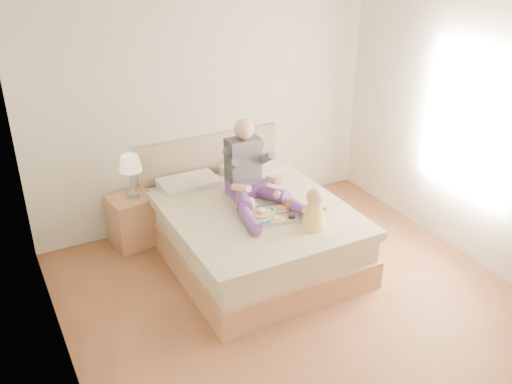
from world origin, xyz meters
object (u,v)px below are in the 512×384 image
tray (271,213)px  nightstand (133,220)px  bed (249,227)px  adult (251,177)px  baby (314,211)px

tray → nightstand: bearing=144.4°
bed → adult: (0.05, 0.05, 0.54)m
adult → tray: adult is taller
adult → bed: bearing=-136.7°
tray → baby: 0.46m
bed → tray: size_ratio=3.88×
nightstand → baby: 2.04m
baby → nightstand: bearing=147.6°
baby → bed: bearing=129.3°
nightstand → adult: size_ratio=0.55×
bed → tray: bed is taller
nightstand → baby: size_ratio=1.40×
nightstand → bed: bearing=-45.3°
bed → adult: bearing=43.4°
tray → bed: bearing=110.0°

